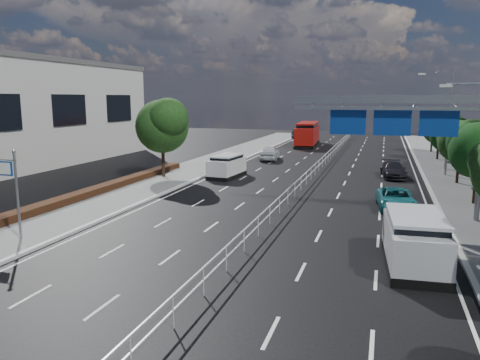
% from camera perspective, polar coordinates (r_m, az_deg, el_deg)
% --- Properties ---
extents(ground, '(160.00, 160.00, 0.00)m').
position_cam_1_polar(ground, '(19.30, -0.90, -10.23)').
color(ground, black).
rests_on(ground, ground).
extents(sidewalk_near, '(5.00, 140.00, 0.14)m').
position_cam_1_polar(sidewalk_near, '(25.17, -26.82, -6.32)').
color(sidewalk_near, slate).
rests_on(sidewalk_near, ground).
extents(kerb_near, '(0.25, 140.00, 0.15)m').
position_cam_1_polar(kerb_near, '(23.54, -22.39, -7.07)').
color(kerb_near, silver).
rests_on(kerb_near, ground).
extents(kerb_far, '(0.25, 140.00, 0.15)m').
position_cam_1_polar(kerb_far, '(18.74, 26.90, -11.76)').
color(kerb_far, silver).
rests_on(kerb_far, ground).
extents(median_fence, '(0.05, 85.00, 1.02)m').
position_cam_1_polar(median_fence, '(40.58, 9.01, 1.15)').
color(median_fence, silver).
rests_on(median_fence, ground).
extents(hedge_near, '(1.00, 36.00, 0.44)m').
position_cam_1_polar(hedge_near, '(29.86, -22.74, -3.00)').
color(hedge_near, black).
rests_on(hedge_near, sidewalk_near).
extents(toilet_sign, '(1.62, 0.18, 4.34)m').
position_cam_1_polar(toilet_sign, '(24.20, -26.42, 0.08)').
color(toilet_sign, gray).
rests_on(toilet_sign, ground).
extents(overhead_gantry, '(10.24, 0.38, 7.45)m').
position_cam_1_polar(overhead_gantry, '(27.31, 19.65, 7.18)').
color(overhead_gantry, gray).
rests_on(overhead_gantry, ground).
extents(streetlight_far, '(2.78, 2.40, 9.00)m').
position_cam_1_polar(streetlight_far, '(43.51, 23.80, 7.23)').
color(streetlight_far, gray).
rests_on(streetlight_far, ground).
extents(near_tree_back, '(4.84, 4.51, 6.69)m').
position_cam_1_polar(near_tree_back, '(39.38, -9.41, 6.86)').
color(near_tree_back, black).
rests_on(near_tree_back, ground).
extents(far_tree_d, '(3.85, 3.59, 5.34)m').
position_cam_1_polar(far_tree_d, '(32.32, 27.16, 3.60)').
color(far_tree_d, black).
rests_on(far_tree_d, ground).
extents(far_tree_e, '(3.63, 3.38, 5.13)m').
position_cam_1_polar(far_tree_e, '(39.71, 25.34, 4.53)').
color(far_tree_e, black).
rests_on(far_tree_e, ground).
extents(far_tree_f, '(3.52, 3.28, 5.02)m').
position_cam_1_polar(far_tree_f, '(47.13, 24.09, 5.26)').
color(far_tree_f, black).
rests_on(far_tree_f, ground).
extents(far_tree_g, '(3.96, 3.69, 5.45)m').
position_cam_1_polar(far_tree_g, '(54.55, 23.21, 6.12)').
color(far_tree_g, black).
rests_on(far_tree_g, ground).
extents(far_tree_h, '(3.41, 3.18, 4.91)m').
position_cam_1_polar(far_tree_h, '(62.03, 22.49, 6.23)').
color(far_tree_h, black).
rests_on(far_tree_h, ground).
extents(white_minivan, '(2.28, 4.56, 1.92)m').
position_cam_1_polar(white_minivan, '(39.75, -1.61, 1.70)').
color(white_minivan, black).
rests_on(white_minivan, ground).
extents(red_bus, '(3.30, 11.11, 3.28)m').
position_cam_1_polar(red_bus, '(66.92, 8.24, 5.63)').
color(red_bus, black).
rests_on(red_bus, ground).
extents(near_car_silver, '(2.30, 4.74, 1.56)m').
position_cam_1_polar(near_car_silver, '(50.91, 3.66, 3.32)').
color(near_car_silver, silver).
rests_on(near_car_silver, ground).
extents(near_car_dark, '(1.84, 4.65, 1.51)m').
position_cam_1_polar(near_car_dark, '(79.02, 7.24, 5.61)').
color(near_car_dark, black).
rests_on(near_car_dark, ground).
extents(silver_minivan, '(2.53, 5.27, 2.13)m').
position_cam_1_polar(silver_minivan, '(20.06, 20.51, -6.94)').
color(silver_minivan, black).
rests_on(silver_minivan, ground).
extents(parked_car_teal, '(2.52, 4.71, 1.26)m').
position_cam_1_polar(parked_car_teal, '(29.84, 18.49, -2.22)').
color(parked_car_teal, '#196B73').
rests_on(parked_car_teal, ground).
extents(parked_car_dark, '(2.34, 4.69, 1.31)m').
position_cam_1_polar(parked_car_dark, '(41.66, 18.19, 1.18)').
color(parked_car_dark, black).
rests_on(parked_car_dark, ground).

